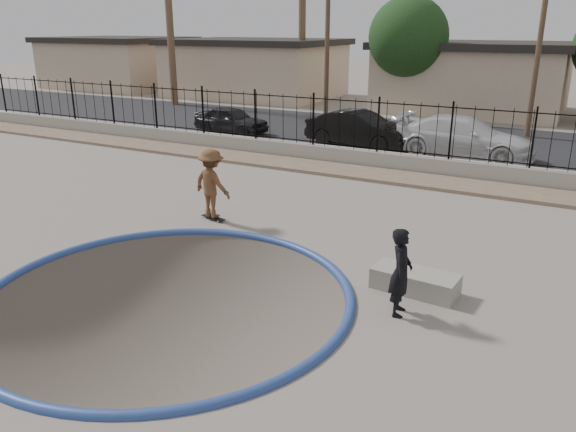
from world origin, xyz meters
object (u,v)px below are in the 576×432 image
(skateboard, at_px, (213,218))
(car_c, at_px, (464,137))
(skater, at_px, (212,187))
(concrete_ledge, at_px, (415,281))
(car_a, at_px, (231,120))
(car_b, at_px, (359,129))
(videographer, at_px, (401,272))

(skateboard, relative_size, car_c, 0.15)
(skater, distance_m, concrete_ledge, 6.07)
(car_a, height_order, car_b, car_b)
(videographer, relative_size, car_b, 0.36)
(videographer, relative_size, car_c, 0.30)
(skater, bearing_deg, concrete_ledge, 175.51)
(skater, relative_size, skateboard, 2.26)
(car_a, height_order, car_c, car_c)
(skater, distance_m, videographer, 6.36)
(skater, distance_m, skateboard, 0.83)
(skater, height_order, skateboard, skater)
(concrete_ledge, bearing_deg, skater, 164.95)
(concrete_ledge, height_order, car_a, car_a)
(skater, bearing_deg, car_a, -47.74)
(car_c, bearing_deg, skater, 162.24)
(skater, xyz_separation_m, videographer, (5.82, -2.56, -0.09))
(car_a, bearing_deg, car_c, -87.09)
(skater, bearing_deg, car_b, -79.06)
(car_c, bearing_deg, concrete_ledge, -168.06)
(concrete_ledge, relative_size, car_a, 0.44)
(car_a, bearing_deg, car_b, -87.09)
(videographer, distance_m, car_b, 14.24)
(car_a, bearing_deg, skateboard, -145.40)
(skateboard, height_order, car_b, car_b)
(car_b, bearing_deg, car_a, 95.35)
(car_a, relative_size, car_c, 0.69)
(skater, relative_size, car_c, 0.34)
(concrete_ledge, xyz_separation_m, car_c, (-1.67, 11.96, 0.59))
(skateboard, distance_m, videographer, 6.40)
(concrete_ledge, relative_size, car_c, 0.31)
(skateboard, distance_m, car_a, 12.24)
(skater, xyz_separation_m, skateboard, (0.00, -0.00, -0.83))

